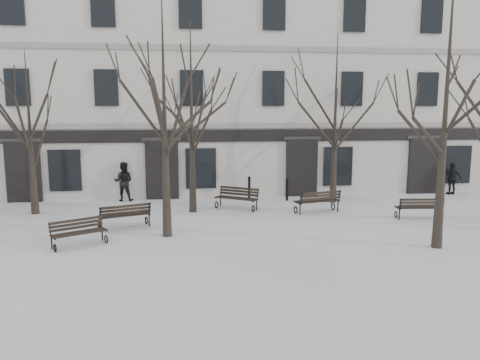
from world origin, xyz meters
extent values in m
plane|color=white|center=(0.00, 0.00, 0.00)|extent=(100.00, 100.00, 0.00)
cube|color=beige|center=(0.00, 13.00, 5.50)|extent=(40.00, 10.00, 11.00)
cube|color=gray|center=(0.00, 7.97, 3.60)|extent=(40.00, 0.12, 0.25)
cube|color=gray|center=(0.00, 7.97, 7.30)|extent=(40.00, 0.12, 0.25)
cube|color=black|center=(0.00, 7.96, 3.10)|extent=(40.00, 0.10, 0.60)
cube|color=black|center=(-10.00, 7.94, 1.45)|extent=(1.60, 0.22, 2.90)
cube|color=#2D2B28|center=(-10.00, 7.90, 2.95)|extent=(1.90, 0.08, 0.18)
cube|color=black|center=(-8.10, 7.95, 1.50)|extent=(1.50, 0.14, 2.00)
cube|color=black|center=(-3.50, 7.94, 1.45)|extent=(1.60, 0.22, 2.90)
cube|color=#2D2B28|center=(-3.50, 7.90, 2.95)|extent=(1.90, 0.08, 0.18)
cube|color=black|center=(-1.60, 7.95, 1.50)|extent=(1.50, 0.14, 2.00)
cube|color=black|center=(3.50, 7.94, 1.45)|extent=(1.60, 0.22, 2.90)
cube|color=#2D2B28|center=(3.50, 7.90, 2.95)|extent=(1.90, 0.08, 0.18)
cube|color=black|center=(5.40, 7.95, 1.50)|extent=(1.50, 0.14, 2.00)
cube|color=black|center=(10.00, 7.94, 1.45)|extent=(1.60, 0.22, 2.90)
cube|color=#2D2B28|center=(10.00, 7.90, 2.95)|extent=(1.90, 0.08, 0.18)
cube|color=black|center=(11.90, 7.95, 1.50)|extent=(1.50, 0.14, 2.00)
cube|color=black|center=(-10.00, 7.95, 5.40)|extent=(1.10, 0.14, 1.70)
cube|color=black|center=(-10.00, 7.95, 9.00)|extent=(1.10, 0.14, 1.70)
cube|color=black|center=(-6.00, 7.95, 5.40)|extent=(1.10, 0.14, 1.70)
cube|color=black|center=(-6.00, 7.95, 9.00)|extent=(1.10, 0.14, 1.70)
cube|color=black|center=(-2.00, 7.95, 5.40)|extent=(1.10, 0.14, 1.70)
cube|color=black|center=(-2.00, 7.95, 9.00)|extent=(1.10, 0.14, 1.70)
cube|color=black|center=(2.00, 7.95, 5.40)|extent=(1.10, 0.14, 1.70)
cube|color=black|center=(2.00, 7.95, 9.00)|extent=(1.10, 0.14, 1.70)
cube|color=black|center=(6.00, 7.95, 5.40)|extent=(1.10, 0.14, 1.70)
cube|color=black|center=(6.00, 7.95, 9.00)|extent=(1.10, 0.14, 1.70)
cube|color=black|center=(10.00, 7.95, 5.40)|extent=(1.10, 0.14, 1.70)
cube|color=black|center=(10.00, 7.95, 9.00)|extent=(1.10, 0.14, 1.70)
cone|color=black|center=(-3.03, 1.08, 1.71)|extent=(0.34, 0.34, 3.43)
cone|color=black|center=(5.68, -1.29, 1.89)|extent=(0.34, 0.34, 3.77)
cone|color=black|center=(-8.75, 5.29, 1.43)|extent=(0.34, 0.34, 2.85)
cone|color=black|center=(-2.06, 4.89, 1.68)|extent=(0.34, 0.34, 3.37)
cone|color=black|center=(4.61, 6.20, 1.65)|extent=(0.34, 0.34, 3.29)
torus|color=black|center=(-6.45, -0.39, 0.14)|extent=(0.18, 0.27, 0.28)
cylinder|color=black|center=(-6.63, -0.08, 0.22)|extent=(0.05, 0.05, 0.44)
cube|color=black|center=(-6.54, -0.23, 0.44)|extent=(0.31, 0.49, 0.05)
torus|color=black|center=(-5.03, 0.44, 0.14)|extent=(0.18, 0.27, 0.28)
cylinder|color=black|center=(-5.20, 0.75, 0.22)|extent=(0.05, 0.05, 0.44)
cube|color=black|center=(-5.11, 0.59, 0.44)|extent=(0.31, 0.49, 0.05)
cube|color=black|center=(-5.72, 0.00, 0.46)|extent=(1.55, 0.95, 0.03)
cube|color=black|center=(-5.79, 0.11, 0.46)|extent=(1.55, 0.95, 0.03)
cube|color=black|center=(-5.86, 0.23, 0.46)|extent=(1.55, 0.95, 0.03)
cube|color=black|center=(-5.92, 0.35, 0.46)|extent=(1.55, 0.95, 0.03)
cube|color=black|center=(-5.94, 0.38, 0.58)|extent=(1.53, 0.91, 0.09)
cube|color=black|center=(-5.95, 0.40, 0.70)|extent=(1.53, 0.91, 0.09)
cube|color=black|center=(-5.97, 0.42, 0.82)|extent=(1.53, 0.91, 0.09)
cylinder|color=black|center=(-6.67, -0.02, 0.63)|extent=(0.10, 0.14, 0.48)
cylinder|color=black|center=(-5.24, 0.81, 0.63)|extent=(0.10, 0.14, 0.48)
torus|color=black|center=(-3.90, 2.90, 0.15)|extent=(0.16, 0.31, 0.31)
cylinder|color=black|center=(-3.77, 2.55, 0.24)|extent=(0.05, 0.05, 0.48)
cube|color=black|center=(-3.83, 2.73, 0.48)|extent=(0.26, 0.56, 0.05)
torus|color=black|center=(-5.58, 2.26, 0.15)|extent=(0.16, 0.31, 0.31)
cylinder|color=black|center=(-5.45, 1.91, 0.24)|extent=(0.05, 0.05, 0.48)
cube|color=black|center=(-5.51, 2.08, 0.48)|extent=(0.26, 0.56, 0.05)
cube|color=black|center=(-4.76, 2.62, 0.50)|extent=(1.81, 0.77, 0.04)
cube|color=black|center=(-4.71, 2.48, 0.50)|extent=(1.81, 0.77, 0.04)
cube|color=black|center=(-4.65, 2.35, 0.50)|extent=(1.81, 0.77, 0.04)
cube|color=black|center=(-4.60, 2.21, 0.50)|extent=(1.81, 0.77, 0.04)
cube|color=black|center=(-4.58, 2.17, 0.63)|extent=(1.79, 0.71, 0.10)
cube|color=black|center=(-4.58, 2.15, 0.76)|extent=(1.79, 0.71, 0.10)
cube|color=black|center=(-4.57, 2.12, 0.89)|extent=(1.79, 0.71, 0.10)
cylinder|color=black|center=(-3.74, 2.47, 0.69)|extent=(0.09, 0.16, 0.53)
cylinder|color=black|center=(-5.42, 1.83, 0.69)|extent=(0.09, 0.16, 0.53)
torus|color=black|center=(7.89, 2.62, 0.14)|extent=(0.08, 0.30, 0.29)
cylinder|color=black|center=(7.86, 2.26, 0.23)|extent=(0.05, 0.05, 0.45)
cube|color=black|center=(7.88, 2.44, 0.45)|extent=(0.10, 0.56, 0.05)
torus|color=black|center=(6.18, 2.77, 0.14)|extent=(0.08, 0.30, 0.29)
cylinder|color=black|center=(6.15, 2.41, 0.23)|extent=(0.05, 0.05, 0.45)
cube|color=black|center=(6.17, 2.59, 0.45)|extent=(0.10, 0.56, 0.05)
cube|color=black|center=(7.04, 2.74, 0.47)|extent=(1.82, 0.25, 0.04)
cube|color=black|center=(7.03, 2.59, 0.47)|extent=(1.82, 0.25, 0.04)
cube|color=black|center=(7.02, 2.45, 0.47)|extent=(1.82, 0.25, 0.04)
cube|color=black|center=(7.01, 2.31, 0.47)|extent=(1.82, 0.25, 0.04)
cube|color=black|center=(7.00, 2.27, 0.61)|extent=(1.81, 0.19, 0.09)
cube|color=black|center=(7.00, 2.25, 0.73)|extent=(1.81, 0.19, 0.09)
cube|color=black|center=(7.00, 2.23, 0.85)|extent=(1.81, 0.19, 0.09)
cylinder|color=black|center=(7.86, 2.18, 0.66)|extent=(0.05, 0.15, 0.50)
cylinder|color=black|center=(6.15, 2.33, 0.66)|extent=(0.05, 0.15, 0.50)
torus|color=black|center=(-1.00, 5.51, 0.15)|extent=(0.21, 0.29, 0.31)
cylinder|color=black|center=(-0.79, 5.84, 0.24)|extent=(0.05, 0.05, 0.48)
cube|color=black|center=(-0.90, 5.68, 0.48)|extent=(0.36, 0.52, 0.05)
torus|color=black|center=(0.53, 4.55, 0.15)|extent=(0.21, 0.29, 0.31)
cylinder|color=black|center=(0.74, 4.88, 0.24)|extent=(0.05, 0.05, 0.48)
cube|color=black|center=(0.64, 4.71, 0.48)|extent=(0.36, 0.52, 0.05)
cube|color=black|center=(-0.25, 5.00, 0.50)|extent=(1.67, 1.10, 0.04)
cube|color=black|center=(-0.18, 5.12, 0.50)|extent=(1.67, 1.10, 0.04)
cube|color=black|center=(-0.10, 5.25, 0.50)|extent=(1.67, 1.10, 0.04)
cube|color=black|center=(-0.02, 5.38, 0.50)|extent=(1.67, 1.10, 0.04)
cube|color=black|center=(0.01, 5.41, 0.64)|extent=(1.64, 1.05, 0.10)
cube|color=black|center=(0.02, 5.43, 0.77)|extent=(1.64, 1.05, 0.10)
cube|color=black|center=(0.03, 5.45, 0.89)|extent=(1.64, 1.05, 0.10)
cylinder|color=black|center=(-0.75, 5.91, 0.69)|extent=(0.12, 0.15, 0.53)
cylinder|color=black|center=(0.78, 4.95, 0.69)|extent=(0.12, 0.15, 0.53)
torus|color=black|center=(4.09, 4.53, 0.15)|extent=(0.13, 0.32, 0.32)
cylinder|color=black|center=(4.19, 4.15, 0.25)|extent=(0.05, 0.05, 0.49)
cube|color=black|center=(4.14, 4.34, 0.49)|extent=(0.20, 0.59, 0.05)
torus|color=black|center=(2.29, 4.06, 0.15)|extent=(0.13, 0.32, 0.32)
cylinder|color=black|center=(2.39, 3.68, 0.25)|extent=(0.05, 0.05, 0.49)
cube|color=black|center=(2.34, 3.87, 0.49)|extent=(0.20, 0.59, 0.05)
cube|color=black|center=(3.18, 4.34, 0.51)|extent=(1.93, 0.59, 0.04)
cube|color=black|center=(3.22, 4.19, 0.51)|extent=(1.93, 0.59, 0.04)
cube|color=black|center=(3.25, 4.04, 0.51)|extent=(1.93, 0.59, 0.04)
cube|color=black|center=(3.29, 3.90, 0.51)|extent=(1.93, 0.59, 0.04)
cube|color=black|center=(3.30, 3.85, 0.65)|extent=(1.91, 0.53, 0.10)
cube|color=black|center=(3.31, 3.83, 0.79)|extent=(1.91, 0.53, 0.10)
cube|color=black|center=(3.32, 3.81, 0.92)|extent=(1.91, 0.53, 0.10)
cylinder|color=black|center=(4.21, 4.07, 0.71)|extent=(0.08, 0.16, 0.54)
cylinder|color=black|center=(2.41, 3.60, 0.71)|extent=(0.08, 0.16, 0.54)
cylinder|color=black|center=(0.72, 7.24, 0.53)|extent=(0.13, 0.13, 1.07)
sphere|color=black|center=(0.72, 7.24, 1.09)|extent=(0.15, 0.15, 0.15)
cylinder|color=black|center=(2.52, 6.82, 0.50)|extent=(0.12, 0.12, 1.00)
sphere|color=black|center=(2.52, 6.82, 1.02)|extent=(0.14, 0.14, 0.14)
imported|color=black|center=(-5.34, 7.71, 0.00)|extent=(0.98, 0.79, 1.90)
imported|color=black|center=(11.39, 7.45, 0.00)|extent=(0.97, 0.41, 1.66)
camera|label=1|loc=(-2.35, -15.07, 4.47)|focal=35.00mm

